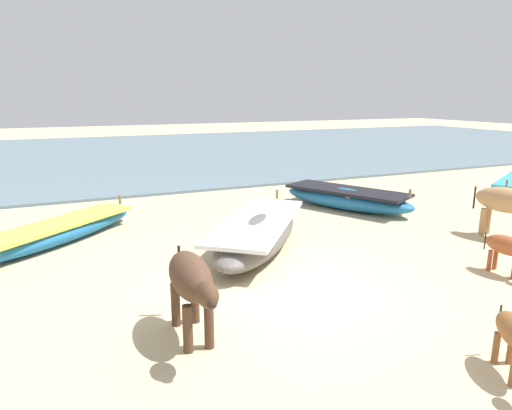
{
  "coord_description": "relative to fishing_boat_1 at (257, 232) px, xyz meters",
  "views": [
    {
      "loc": [
        -2.84,
        -5.57,
        2.82
      ],
      "look_at": [
        0.86,
        2.84,
        0.6
      ],
      "focal_mm": 31.95,
      "sensor_mm": 36.0,
      "label": 1
    }
  ],
  "objects": [
    {
      "name": "sea_water",
      "position": [
        -0.48,
        15.38,
        -0.27
      ],
      "size": [
        60.0,
        20.0,
        0.08
      ],
      "primitive_type": "cube",
      "color": "slate",
      "rests_on": "ground"
    },
    {
      "name": "calf_near_rust",
      "position": [
        3.14,
        -2.8,
        0.15
      ],
      "size": [
        0.36,
        0.99,
        0.64
      ],
      "rotation": [
        0.0,
        0.0,
        4.82
      ],
      "color": "#9E4C28",
      "rests_on": "ground"
    },
    {
      "name": "fishing_boat_1",
      "position": [
        0.0,
        0.0,
        0.0
      ],
      "size": [
        3.32,
        3.77,
        0.78
      ],
      "rotation": [
        0.0,
        0.0,
        0.9
      ],
      "color": "#5B5651",
      "rests_on": "ground"
    },
    {
      "name": "cow_adult_dark",
      "position": [
        -2.03,
        -2.69,
        0.42
      ],
      "size": [
        0.49,
        1.58,
        1.02
      ],
      "rotation": [
        0.0,
        0.0,
        4.67
      ],
      "color": "#4C3323",
      "rests_on": "ground"
    },
    {
      "name": "ground",
      "position": [
        -0.48,
        -1.91,
        -0.31
      ],
      "size": [
        80.0,
        80.0,
        0.0
      ],
      "primitive_type": "plane",
      "color": "#CCB789"
    },
    {
      "name": "fishing_boat_2",
      "position": [
        -3.49,
        1.84,
        -0.09
      ],
      "size": [
        3.59,
        3.22,
        0.61
      ],
      "rotation": [
        0.0,
        0.0,
        0.7
      ],
      "color": "#1E669E",
      "rests_on": "ground"
    },
    {
      "name": "cow_second_adult_tan",
      "position": [
        4.8,
        -1.45,
        0.44
      ],
      "size": [
        0.77,
        1.58,
        1.04
      ],
      "rotation": [
        0.0,
        0.0,
        5.0
      ],
      "color": "tan",
      "rests_on": "ground"
    },
    {
      "name": "fishing_boat_4",
      "position": [
        3.33,
        1.91,
        -0.03
      ],
      "size": [
        2.52,
        3.62,
        0.72
      ],
      "rotation": [
        0.0,
        0.0,
        5.18
      ],
      "color": "#1E669E",
      "rests_on": "ground"
    }
  ]
}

